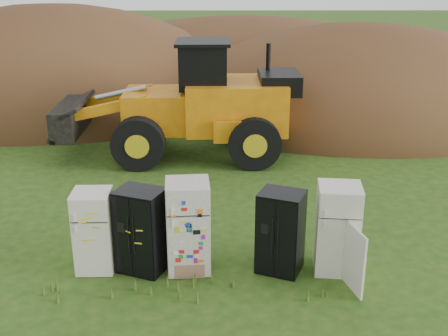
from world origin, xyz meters
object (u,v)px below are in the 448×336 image
at_px(wheel_loader, 174,100).
at_px(fridge_leftmost, 94,231).
at_px(fridge_black_side, 141,230).
at_px(fridge_black_right, 281,232).
at_px(fridge_sticker, 188,226).
at_px(fridge_open_door, 337,229).

bearing_deg(wheel_loader, fridge_leftmost, -99.45).
xyz_separation_m(fridge_leftmost, fridge_black_side, (0.92, -0.03, 0.02)).
relative_size(fridge_leftmost, wheel_loader, 0.22).
bearing_deg(fridge_black_right, wheel_loader, 132.69).
height_order(fridge_black_right, wheel_loader, wheel_loader).
bearing_deg(fridge_sticker, fridge_leftmost, 175.15).
relative_size(fridge_leftmost, fridge_sticker, 0.89).
height_order(fridge_leftmost, wheel_loader, wheel_loader).
height_order(fridge_leftmost, fridge_sticker, fridge_sticker).
height_order(fridge_black_side, fridge_sticker, fridge_sticker).
height_order(fridge_black_side, wheel_loader, wheel_loader).
bearing_deg(fridge_black_side, wheel_loader, 110.75).
bearing_deg(fridge_black_right, fridge_open_door, 22.08).
bearing_deg(fridge_sticker, fridge_black_side, 176.57).
xyz_separation_m(fridge_black_side, fridge_sticker, (0.91, 0.02, 0.08)).
height_order(fridge_open_door, wheel_loader, wheel_loader).
distance_m(fridge_sticker, wheel_loader, 6.97).
bearing_deg(fridge_open_door, fridge_black_side, -174.49).
relative_size(fridge_open_door, wheel_loader, 0.24).
distance_m(fridge_black_side, fridge_black_right, 2.71).
height_order(fridge_black_side, fridge_black_right, fridge_black_side).
relative_size(fridge_leftmost, fridge_black_side, 0.98).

